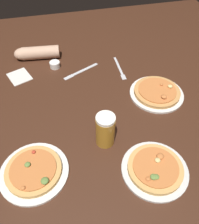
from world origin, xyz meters
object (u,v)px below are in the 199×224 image
at_px(pizza_plate_far, 157,92).
at_px(napkin_folded, 19,76).
at_px(beer_mug_dark, 105,129).
at_px(fork_left, 120,68).
at_px(diner_arm, 36,53).
at_px(ramekin_sauce, 55,65).
at_px(knife_right, 81,71).
at_px(pizza_plate_side, 34,171).
at_px(pizza_plate_near, 155,169).

bearing_deg(pizza_plate_far, napkin_folded, 155.60).
height_order(beer_mug_dark, fork_left, beer_mug_dark).
xyz_separation_m(beer_mug_dark, diner_arm, (-0.27, 0.73, -0.04)).
bearing_deg(diner_arm, pizza_plate_far, -38.95).
distance_m(pizza_plate_far, fork_left, 0.30).
relative_size(ramekin_sauce, knife_right, 0.27).
height_order(pizza_plate_side, fork_left, pizza_plate_side).
bearing_deg(knife_right, pizza_plate_side, -116.12).
bearing_deg(beer_mug_dark, napkin_folded, 124.09).
xyz_separation_m(knife_right, diner_arm, (-0.25, 0.20, 0.04)).
xyz_separation_m(ramekin_sauce, napkin_folded, (-0.22, -0.05, -0.01)).
distance_m(pizza_plate_side, beer_mug_dark, 0.34).
height_order(pizza_plate_far, ramekin_sauce, pizza_plate_far).
distance_m(pizza_plate_side, ramekin_sauce, 0.72).
height_order(pizza_plate_far, knife_right, pizza_plate_far).
bearing_deg(diner_arm, pizza_plate_side, -93.53).
bearing_deg(ramekin_sauce, diner_arm, 131.06).
xyz_separation_m(fork_left, diner_arm, (-0.49, 0.23, 0.04)).
relative_size(pizza_plate_far, napkin_folded, 2.14).
bearing_deg(pizza_plate_side, ramekin_sauce, 77.38).
height_order(pizza_plate_near, napkin_folded, pizza_plate_near).
xyz_separation_m(beer_mug_dark, napkin_folded, (-0.38, 0.56, -0.08)).
xyz_separation_m(pizza_plate_far, beer_mug_dark, (-0.35, -0.23, 0.06)).
height_order(knife_right, diner_arm, diner_arm).
height_order(pizza_plate_far, beer_mug_dark, beer_mug_dark).
distance_m(pizza_plate_near, diner_arm, 1.02).
xyz_separation_m(pizza_plate_far, diner_arm, (-0.62, 0.50, 0.02)).
bearing_deg(napkin_folded, ramekin_sauce, 12.42).
relative_size(pizza_plate_near, pizza_plate_far, 0.94).
height_order(pizza_plate_near, ramekin_sauce, pizza_plate_near).
xyz_separation_m(ramekin_sauce, diner_arm, (-0.11, 0.12, 0.02)).
xyz_separation_m(pizza_plate_near, ramekin_sauce, (-0.32, 0.81, 0.00)).
height_order(pizza_plate_near, pizza_plate_side, same).
distance_m(pizza_plate_far, diner_arm, 0.80).
relative_size(pizza_plate_side, knife_right, 1.23).
bearing_deg(pizza_plate_near, knife_right, 103.70).
distance_m(pizza_plate_side, fork_left, 0.80).
distance_m(napkin_folded, fork_left, 0.60).
bearing_deg(beer_mug_dark, pizza_plate_near, -50.78).
relative_size(pizza_plate_side, ramekin_sauce, 4.51).
height_order(pizza_plate_side, ramekin_sauce, pizza_plate_side).
height_order(ramekin_sauce, napkin_folded, ramekin_sauce).
relative_size(pizza_plate_side, diner_arm, 0.99).
bearing_deg(diner_arm, pizza_plate_near, -65.11).
bearing_deg(fork_left, pizza_plate_side, -132.37).
relative_size(beer_mug_dark, ramekin_sauce, 2.61).
distance_m(beer_mug_dark, napkin_folded, 0.68).
bearing_deg(fork_left, pizza_plate_near, -94.94).
bearing_deg(beer_mug_dark, pizza_plate_far, 33.61).
bearing_deg(fork_left, diner_arm, 154.82).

